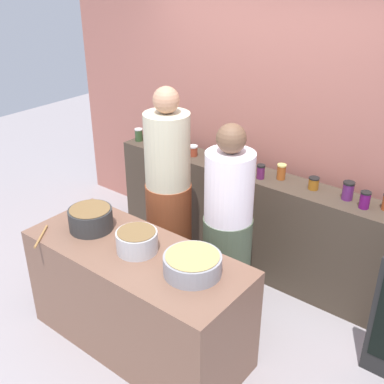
{
  "coord_description": "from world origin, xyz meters",
  "views": [
    {
      "loc": [
        2.05,
        -2.25,
        2.72
      ],
      "look_at": [
        0.0,
        0.35,
        1.05
      ],
      "focal_mm": 44.51,
      "sensor_mm": 36.0,
      "label": 1
    }
  ],
  "objects_px": {
    "preserve_jar_0": "(139,135)",
    "preserve_jar_11": "(365,200)",
    "cooking_pot_center": "(137,241)",
    "cook_in_cap": "(227,235)",
    "preserve_jar_4": "(229,156)",
    "wooden_spoon": "(41,236)",
    "preserve_jar_5": "(239,160)",
    "preserve_jar_10": "(348,191)",
    "preserve_jar_3": "(219,154)",
    "preserve_jar_8": "(281,172)",
    "preserve_jar_9": "(314,183)",
    "preserve_jar_1": "(165,143)",
    "preserve_jar_7": "(261,172)",
    "preserve_jar_6": "(249,163)",
    "cooking_pot_right": "(192,264)",
    "preserve_jar_2": "(193,151)",
    "cooking_pot_left": "(91,219)",
    "cook_with_tongs": "(169,203)"
  },
  "relations": [
    {
      "from": "preserve_jar_1",
      "to": "wooden_spoon",
      "type": "relative_size",
      "value": 0.48
    },
    {
      "from": "preserve_jar_8",
      "to": "preserve_jar_10",
      "type": "relative_size",
      "value": 0.9
    },
    {
      "from": "preserve_jar_6",
      "to": "preserve_jar_9",
      "type": "distance_m",
      "value": 0.63
    },
    {
      "from": "cooking_pot_center",
      "to": "cook_in_cap",
      "type": "distance_m",
      "value": 0.78
    },
    {
      "from": "preserve_jar_9",
      "to": "preserve_jar_11",
      "type": "bearing_deg",
      "value": -7.77
    },
    {
      "from": "preserve_jar_9",
      "to": "cook_in_cap",
      "type": "distance_m",
      "value": 0.85
    },
    {
      "from": "preserve_jar_9",
      "to": "preserve_jar_0",
      "type": "bearing_deg",
      "value": -177.81
    },
    {
      "from": "preserve_jar_4",
      "to": "preserve_jar_9",
      "type": "bearing_deg",
      "value": -2.1
    },
    {
      "from": "preserve_jar_2",
      "to": "cooking_pot_left",
      "type": "distance_m",
      "value": 1.37
    },
    {
      "from": "preserve_jar_4",
      "to": "preserve_jar_9",
      "type": "xyz_separation_m",
      "value": [
        0.86,
        -0.03,
        -0.01
      ]
    },
    {
      "from": "preserve_jar_1",
      "to": "preserve_jar_2",
      "type": "xyz_separation_m",
      "value": [
        0.32,
        0.05,
        -0.02
      ]
    },
    {
      "from": "preserve_jar_6",
      "to": "cooking_pot_center",
      "type": "xyz_separation_m",
      "value": [
        -0.02,
        -1.42,
        -0.12
      ]
    },
    {
      "from": "preserve_jar_3",
      "to": "preserve_jar_7",
      "type": "xyz_separation_m",
      "value": [
        0.5,
        -0.1,
        -0.01
      ]
    },
    {
      "from": "preserve_jar_5",
      "to": "cooking_pot_left",
      "type": "xyz_separation_m",
      "value": [
        -0.38,
        -1.44,
        -0.1
      ]
    },
    {
      "from": "preserve_jar_1",
      "to": "preserve_jar_7",
      "type": "height_order",
      "value": "preserve_jar_1"
    },
    {
      "from": "preserve_jar_5",
      "to": "wooden_spoon",
      "type": "bearing_deg",
      "value": -108.2
    },
    {
      "from": "preserve_jar_1",
      "to": "preserve_jar_11",
      "type": "xyz_separation_m",
      "value": [
        1.99,
        0.03,
        -0.0
      ]
    },
    {
      "from": "preserve_jar_11",
      "to": "cooking_pot_right",
      "type": "bearing_deg",
      "value": -115.33
    },
    {
      "from": "preserve_jar_3",
      "to": "preserve_jar_1",
      "type": "bearing_deg",
      "value": -170.4
    },
    {
      "from": "preserve_jar_0",
      "to": "preserve_jar_11",
      "type": "bearing_deg",
      "value": 0.3
    },
    {
      "from": "preserve_jar_3",
      "to": "wooden_spoon",
      "type": "relative_size",
      "value": 0.47
    },
    {
      "from": "preserve_jar_4",
      "to": "wooden_spoon",
      "type": "relative_size",
      "value": 0.43
    },
    {
      "from": "preserve_jar_0",
      "to": "cook_in_cap",
      "type": "bearing_deg",
      "value": -22.28
    },
    {
      "from": "preserve_jar_9",
      "to": "preserve_jar_2",
      "type": "bearing_deg",
      "value": -177.74
    },
    {
      "from": "preserve_jar_6",
      "to": "cooking_pot_right",
      "type": "height_order",
      "value": "preserve_jar_6"
    },
    {
      "from": "preserve_jar_5",
      "to": "preserve_jar_11",
      "type": "distance_m",
      "value": 1.19
    },
    {
      "from": "preserve_jar_0",
      "to": "preserve_jar_5",
      "type": "relative_size",
      "value": 1.17
    },
    {
      "from": "preserve_jar_0",
      "to": "cooking_pot_center",
      "type": "height_order",
      "value": "preserve_jar_0"
    },
    {
      "from": "preserve_jar_5",
      "to": "cook_in_cap",
      "type": "height_order",
      "value": "cook_in_cap"
    },
    {
      "from": "preserve_jar_3",
      "to": "preserve_jar_8",
      "type": "height_order",
      "value": "preserve_jar_3"
    },
    {
      "from": "preserve_jar_8",
      "to": "preserve_jar_11",
      "type": "xyz_separation_m",
      "value": [
        0.75,
        -0.07,
        0.0
      ]
    },
    {
      "from": "preserve_jar_6",
      "to": "preserve_jar_7",
      "type": "distance_m",
      "value": 0.2
    },
    {
      "from": "preserve_jar_5",
      "to": "cook_with_tongs",
      "type": "relative_size",
      "value": 0.06
    },
    {
      "from": "preserve_jar_5",
      "to": "cooking_pot_right",
      "type": "relative_size",
      "value": 0.29
    },
    {
      "from": "preserve_jar_5",
      "to": "preserve_jar_8",
      "type": "height_order",
      "value": "preserve_jar_8"
    },
    {
      "from": "preserve_jar_9",
      "to": "cooking_pot_center",
      "type": "xyz_separation_m",
      "value": [
        -0.64,
        -1.42,
        -0.11
      ]
    },
    {
      "from": "preserve_jar_6",
      "to": "wooden_spoon",
      "type": "relative_size",
      "value": 0.42
    },
    {
      "from": "preserve_jar_2",
      "to": "preserve_jar_3",
      "type": "distance_m",
      "value": 0.27
    },
    {
      "from": "preserve_jar_0",
      "to": "cook_with_tongs",
      "type": "xyz_separation_m",
      "value": [
        0.95,
        -0.64,
        -0.22
      ]
    },
    {
      "from": "preserve_jar_11",
      "to": "cooking_pot_center",
      "type": "bearing_deg",
      "value": -128.86
    },
    {
      "from": "cooking_pot_left",
      "to": "wooden_spoon",
      "type": "xyz_separation_m",
      "value": [
        -0.2,
        -0.32,
        -0.08
      ]
    },
    {
      "from": "preserve_jar_1",
      "to": "wooden_spoon",
      "type": "distance_m",
      "value": 1.66
    },
    {
      "from": "preserve_jar_7",
      "to": "preserve_jar_11",
      "type": "height_order",
      "value": "preserve_jar_11"
    },
    {
      "from": "preserve_jar_4",
      "to": "preserve_jar_10",
      "type": "height_order",
      "value": "preserve_jar_10"
    },
    {
      "from": "preserve_jar_6",
      "to": "cook_in_cap",
      "type": "distance_m",
      "value": 0.82
    },
    {
      "from": "preserve_jar_2",
      "to": "preserve_jar_4",
      "type": "height_order",
      "value": "preserve_jar_4"
    },
    {
      "from": "preserve_jar_1",
      "to": "preserve_jar_8",
      "type": "bearing_deg",
      "value": 4.67
    },
    {
      "from": "preserve_jar_5",
      "to": "preserve_jar_4",
      "type": "bearing_deg",
      "value": 175.73
    },
    {
      "from": "preserve_jar_9",
      "to": "wooden_spoon",
      "type": "height_order",
      "value": "preserve_jar_9"
    },
    {
      "from": "preserve_jar_3",
      "to": "cook_in_cap",
      "type": "xyz_separation_m",
      "value": [
        0.6,
        -0.72,
        -0.3
      ]
    }
  ]
}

